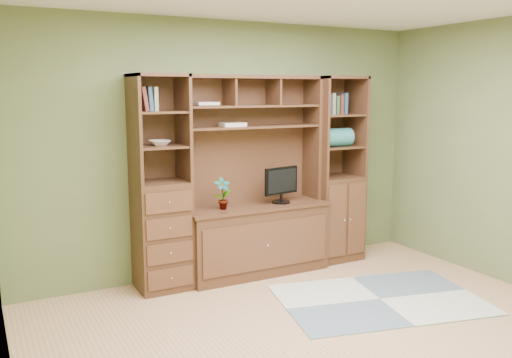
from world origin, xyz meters
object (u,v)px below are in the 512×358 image
left_tower (161,184)px  right_tower (335,169)px  center_hutch (256,177)px  monitor (281,178)px

left_tower → right_tower: same height
center_hutch → monitor: (0.28, -0.03, -0.03)m
center_hutch → right_tower: same height
left_tower → monitor: 1.28m
center_hutch → monitor: 0.28m
left_tower → right_tower: (2.02, 0.00, 0.00)m
left_tower → right_tower: size_ratio=1.00×
center_hutch → monitor: center_hutch is taller
center_hutch → right_tower: bearing=2.2°
center_hutch → monitor: size_ratio=3.91×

